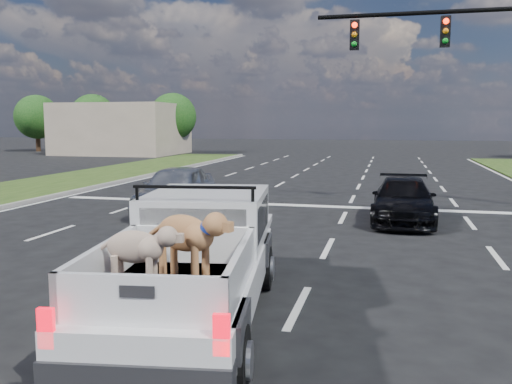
% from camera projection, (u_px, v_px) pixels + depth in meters
% --- Properties ---
extents(ground, '(160.00, 160.00, 0.00)m').
position_uv_depth(ground, '(190.00, 298.00, 8.62)').
color(ground, black).
rests_on(ground, ground).
extents(road_markings, '(17.75, 60.00, 0.01)m').
position_uv_depth(road_markings, '(275.00, 224.00, 14.94)').
color(road_markings, silver).
rests_on(road_markings, ground).
extents(building_left, '(10.00, 8.00, 4.40)m').
position_uv_depth(building_left, '(122.00, 129.00, 47.76)').
color(building_left, tan).
rests_on(building_left, ground).
extents(tree_far_a, '(4.20, 4.20, 5.40)m').
position_uv_depth(tree_far_a, '(37.00, 117.00, 51.93)').
color(tree_far_a, '#332114').
rests_on(tree_far_a, ground).
extents(tree_far_b, '(4.20, 4.20, 5.40)m').
position_uv_depth(tree_far_b, '(93.00, 117.00, 50.50)').
color(tree_far_b, '#332114').
rests_on(tree_far_b, ground).
extents(tree_far_c, '(4.20, 4.20, 5.40)m').
position_uv_depth(tree_far_c, '(173.00, 117.00, 48.60)').
color(tree_far_c, '#332114').
rests_on(tree_far_c, ground).
extents(pickup_truck, '(2.56, 5.33, 1.92)m').
position_uv_depth(pickup_truck, '(195.00, 258.00, 7.59)').
color(pickup_truck, black).
rests_on(pickup_truck, ground).
extents(silver_sedan, '(2.11, 4.48, 1.48)m').
position_uv_depth(silver_sedan, '(176.00, 189.00, 16.66)').
color(silver_sedan, silver).
rests_on(silver_sedan, ground).
extents(black_coupe, '(1.75, 4.21, 1.22)m').
position_uv_depth(black_coupe, '(403.00, 200.00, 15.26)').
color(black_coupe, black).
rests_on(black_coupe, ground).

